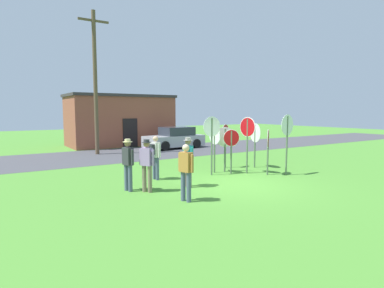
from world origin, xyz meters
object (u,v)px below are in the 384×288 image
at_px(stop_sign_far_back, 215,140).
at_px(stop_sign_nearest, 225,141).
at_px(parked_car_on_street, 175,138).
at_px(person_in_teal, 155,154).
at_px(person_in_blue, 188,159).
at_px(person_holding_notes, 186,169).
at_px(stop_sign_tallest, 231,144).
at_px(stop_sign_center_cluster, 268,144).
at_px(stop_sign_low_front, 247,135).
at_px(stop_sign_rear_left, 225,139).
at_px(stop_sign_rear_right, 212,135).
at_px(stop_sign_leaning_right, 287,133).
at_px(utility_pole, 95,81).
at_px(stop_sign_leaning_left, 255,137).
at_px(person_in_dark_shirt, 147,162).
at_px(person_near_signs, 128,162).

height_order(stop_sign_far_back, stop_sign_nearest, stop_sign_far_back).
bearing_deg(parked_car_on_street, person_in_teal, -123.94).
relative_size(person_in_blue, person_holding_notes, 1.03).
xyz_separation_m(parked_car_on_street, person_in_blue, (-5.49, -10.49, 0.30)).
xyz_separation_m(stop_sign_tallest, stop_sign_center_cluster, (1.08, -1.06, 0.02)).
bearing_deg(stop_sign_low_front, person_in_blue, -168.18).
bearing_deg(stop_sign_center_cluster, stop_sign_far_back, 134.87).
relative_size(stop_sign_tallest, person_in_blue, 1.08).
height_order(stop_sign_low_front, stop_sign_rear_left, stop_sign_low_front).
relative_size(stop_sign_rear_right, stop_sign_tallest, 1.29).
bearing_deg(stop_sign_tallest, stop_sign_rear_left, 61.62).
bearing_deg(stop_sign_leaning_right, person_in_teal, 156.52).
distance_m(utility_pole, stop_sign_far_back, 9.51).
height_order(stop_sign_leaning_left, person_in_dark_shirt, stop_sign_leaning_left).
xyz_separation_m(stop_sign_tallest, stop_sign_nearest, (0.04, 0.48, 0.06)).
bearing_deg(person_in_blue, stop_sign_far_back, 34.10).
bearing_deg(utility_pole, person_in_teal, -91.96).
distance_m(person_in_dark_shirt, person_near_signs, 0.66).
bearing_deg(stop_sign_nearest, stop_sign_low_front, -57.46).
xyz_separation_m(stop_sign_leaning_right, person_in_blue, (-4.52, 0.45, -0.76)).
relative_size(stop_sign_tallest, person_holding_notes, 1.11).
bearing_deg(utility_pole, stop_sign_leaning_left, -60.81).
height_order(stop_sign_far_back, stop_sign_center_cluster, stop_sign_far_back).
distance_m(stop_sign_rear_right, stop_sign_leaning_right, 3.09).
height_order(parked_car_on_street, stop_sign_leaning_right, stop_sign_leaning_right).
distance_m(stop_sign_far_back, person_holding_notes, 4.58).
xyz_separation_m(person_in_teal, person_in_blue, (0.42, -1.70, 0.00)).
xyz_separation_m(stop_sign_rear_left, person_in_dark_shirt, (-4.99, -2.15, -0.38)).
bearing_deg(person_in_blue, person_near_signs, 163.41).
height_order(stop_sign_low_front, stop_sign_leaning_left, stop_sign_low_front).
xyz_separation_m(stop_sign_far_back, person_holding_notes, (-3.36, -3.09, -0.45)).
bearing_deg(person_in_teal, stop_sign_center_cluster, -21.33).
xyz_separation_m(stop_sign_nearest, person_in_blue, (-2.88, -1.55, -0.35)).
distance_m(stop_sign_nearest, stop_sign_rear_left, 0.95).
xyz_separation_m(stop_sign_rear_right, stop_sign_leaning_left, (2.77, 0.34, -0.25)).
bearing_deg(stop_sign_leaning_right, stop_sign_far_back, 136.96).
relative_size(stop_sign_far_back, stop_sign_leaning_right, 0.82).
bearing_deg(stop_sign_nearest, parked_car_on_street, 73.69).
bearing_deg(person_in_dark_shirt, parked_car_on_street, 55.97).
distance_m(stop_sign_rear_left, person_in_blue, 4.18).
xyz_separation_m(parked_car_on_street, stop_sign_far_back, (-3.15, -8.91, 0.71)).
xyz_separation_m(utility_pole, person_in_blue, (0.13, -10.24, -3.48)).
bearing_deg(stop_sign_low_front, stop_sign_far_back, 140.69).
distance_m(stop_sign_leaning_right, stop_sign_leaning_left, 2.06).
height_order(stop_sign_tallest, person_near_signs, stop_sign_tallest).
relative_size(stop_sign_rear_right, person_in_teal, 1.43).
bearing_deg(stop_sign_far_back, stop_sign_low_front, -39.31).
relative_size(parked_car_on_street, person_in_teal, 2.62).
distance_m(stop_sign_tallest, stop_sign_leaning_right, 2.31).
xyz_separation_m(stop_sign_tallest, person_holding_notes, (-3.86, -2.57, -0.32)).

